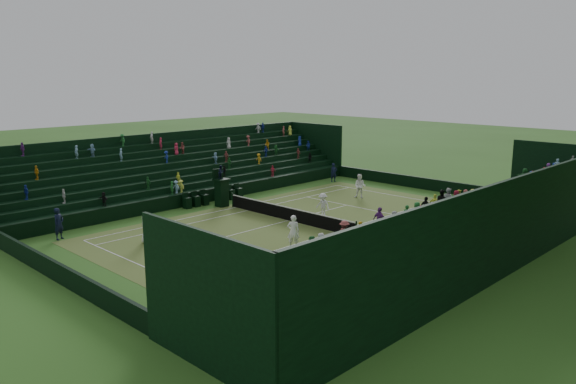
# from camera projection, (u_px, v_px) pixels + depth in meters

# --- Properties ---
(ground) EXTENTS (160.00, 160.00, 0.00)m
(ground) POSITION_uv_depth(u_px,v_px,m) (288.00, 221.00, 38.06)
(ground) COLOR #305D1D
(ground) RESTS_ON ground
(court_surface) EXTENTS (12.97, 26.77, 0.01)m
(court_surface) POSITION_uv_depth(u_px,v_px,m) (288.00, 221.00, 38.06)
(court_surface) COLOR #3D7A28
(court_surface) RESTS_ON ground
(perimeter_wall_north) EXTENTS (17.17, 0.20, 1.00)m
(perimeter_wall_north) POSITION_uv_depth(u_px,v_px,m) (415.00, 182.00, 49.08)
(perimeter_wall_north) COLOR black
(perimeter_wall_north) RESTS_ON ground
(perimeter_wall_south) EXTENTS (17.17, 0.20, 1.00)m
(perimeter_wall_south) POSITION_uv_depth(u_px,v_px,m) (56.00, 271.00, 26.84)
(perimeter_wall_south) COLOR black
(perimeter_wall_south) RESTS_ON ground
(perimeter_wall_east) EXTENTS (0.20, 31.77, 1.00)m
(perimeter_wall_east) POSITION_uv_depth(u_px,v_px,m) (394.00, 239.00, 32.15)
(perimeter_wall_east) COLOR black
(perimeter_wall_east) RESTS_ON ground
(perimeter_wall_west) EXTENTS (0.20, 31.77, 1.00)m
(perimeter_wall_west) POSITION_uv_depth(u_px,v_px,m) (210.00, 195.00, 43.76)
(perimeter_wall_west) COLOR black
(perimeter_wall_west) RESTS_ON ground
(north_grandstand) EXTENTS (6.60, 32.00, 4.90)m
(north_grandstand) POSITION_uv_depth(u_px,v_px,m) (462.00, 236.00, 29.08)
(north_grandstand) COLOR black
(north_grandstand) RESTS_ON ground
(south_grandstand) EXTENTS (6.60, 32.00, 4.90)m
(south_grandstand) POSITION_uv_depth(u_px,v_px,m) (179.00, 175.00, 46.40)
(south_grandstand) COLOR black
(south_grandstand) RESTS_ON ground
(tennis_net) EXTENTS (11.67, 0.10, 1.06)m
(tennis_net) POSITION_uv_depth(u_px,v_px,m) (288.00, 213.00, 37.95)
(tennis_net) COLOR black
(tennis_net) RESTS_ON ground
(umpire_chair) EXTENTS (1.00, 1.00, 3.14)m
(umpire_chair) POSITION_uv_depth(u_px,v_px,m) (221.00, 189.00, 41.98)
(umpire_chair) COLOR black
(umpire_chair) RESTS_ON ground
(courtside_chairs) EXTENTS (0.53, 5.50, 1.15)m
(courtside_chairs) POSITION_uv_depth(u_px,v_px,m) (214.00, 197.00, 43.28)
(courtside_chairs) COLOR black
(courtside_chairs) RESTS_ON ground
(player_near_west) EXTENTS (0.93, 0.67, 1.76)m
(player_near_west) POSITION_uv_depth(u_px,v_px,m) (146.00, 229.00, 32.84)
(player_near_west) COLOR silver
(player_near_west) RESTS_ON ground
(player_near_east) EXTENTS (0.84, 0.83, 1.95)m
(player_near_east) POSITION_uv_depth(u_px,v_px,m) (293.00, 232.00, 31.88)
(player_near_east) COLOR white
(player_near_east) RESTS_ON ground
(player_far_west) EXTENTS (1.15, 1.03, 1.94)m
(player_far_west) POSITION_uv_depth(u_px,v_px,m) (360.00, 186.00, 44.87)
(player_far_west) COLOR white
(player_far_west) RESTS_ON ground
(player_far_east) EXTENTS (1.13, 0.72, 1.66)m
(player_far_east) POSITION_uv_depth(u_px,v_px,m) (323.00, 205.00, 39.04)
(player_far_east) COLOR white
(player_far_east) RESTS_ON ground
(line_judge_north) EXTENTS (0.62, 0.74, 1.73)m
(line_judge_north) POSITION_uv_depth(u_px,v_px,m) (334.00, 173.00, 51.75)
(line_judge_north) COLOR black
(line_judge_north) RESTS_ON ground
(line_judge_south) EXTENTS (0.71, 0.83, 1.94)m
(line_judge_south) POSITION_uv_depth(u_px,v_px,m) (59.00, 224.00, 33.60)
(line_judge_south) COLOR black
(line_judge_south) RESTS_ON ground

